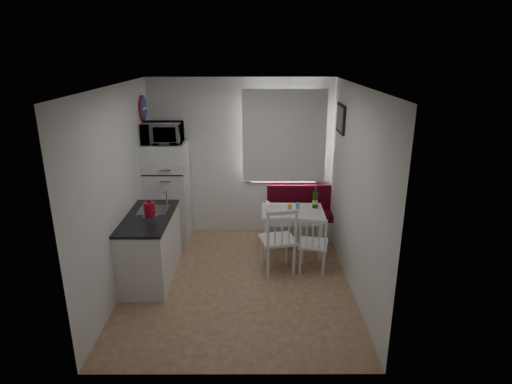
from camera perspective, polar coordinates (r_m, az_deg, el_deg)
floor at (r=5.96m, az=-2.37°, el=-11.85°), size 3.00×3.50×0.02m
ceiling at (r=5.16m, az=-2.76°, el=13.94°), size 3.00×3.50×0.02m
wall_back at (r=7.10m, az=-1.99°, el=4.57°), size 3.00×0.02×2.60m
wall_front at (r=3.80m, az=-3.61°, el=-8.27°), size 3.00×0.02×2.60m
wall_left at (r=5.68m, az=-17.85°, el=0.08°), size 0.02×3.50×2.60m
wall_right at (r=5.56m, az=13.09°, el=0.11°), size 0.02×3.50×2.60m
window at (r=7.01m, az=3.75°, el=7.09°), size 1.22×0.06×1.47m
curtain at (r=6.93m, az=3.79°, el=7.38°), size 1.35×0.02×1.50m
kitchen_counter at (r=6.05m, az=-13.90°, el=-7.06°), size 0.62×1.32×1.16m
wall_sign at (r=6.85m, az=-14.75°, el=10.72°), size 0.03×0.40×0.40m
picture_frame at (r=6.43m, az=11.20°, el=9.59°), size 0.04×0.52×0.42m
bench at (r=7.22m, az=6.06°, el=-3.76°), size 1.20×0.46×0.86m
dining_table at (r=6.52m, az=4.89°, el=-3.06°), size 0.94×0.67×0.70m
chair_left at (r=5.89m, az=3.00°, el=-5.60°), size 0.55×0.53×0.53m
chair_right at (r=5.98m, az=7.79°, el=-6.20°), size 0.47×0.46×0.46m
fridge at (r=7.04m, az=-11.68°, el=-0.06°), size 0.65×0.65×1.63m
microwave at (r=6.75m, az=-12.30°, el=7.70°), size 0.58×0.40×0.32m
kettle at (r=5.76m, az=-13.99°, el=-2.28°), size 0.18×0.18×0.24m
wine_bottle at (r=6.57m, az=7.92°, el=-0.73°), size 0.08×0.08×0.33m
drinking_glass_orange at (r=6.42m, az=4.51°, el=-2.15°), size 0.06×0.06×0.10m
drinking_glass_blue at (r=6.53m, az=5.58°, el=-1.85°), size 0.06×0.06×0.10m
plate at (r=6.49m, az=2.25°, el=-2.29°), size 0.25×0.25×0.02m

